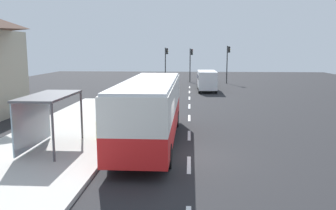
# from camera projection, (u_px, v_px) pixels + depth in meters

# --- Properties ---
(ground_plane) EXTENTS (56.00, 92.00, 0.04)m
(ground_plane) POSITION_uv_depth(u_px,v_px,m) (186.00, 107.00, 29.32)
(ground_plane) COLOR #262628
(sidewalk_platform) EXTENTS (6.20, 30.00, 0.18)m
(sidewalk_platform) POSITION_uv_depth(u_px,v_px,m) (58.00, 141.00, 17.86)
(sidewalk_platform) COLOR beige
(sidewalk_platform) RESTS_ON ground
(lane_stripe_seg_1) EXTENTS (0.16, 2.20, 0.01)m
(lane_stripe_seg_1) POSITION_uv_depth(u_px,v_px,m) (189.00, 165.00, 14.51)
(lane_stripe_seg_1) COLOR silver
(lane_stripe_seg_1) RESTS_ON ground
(lane_stripe_seg_2) EXTENTS (0.16, 2.20, 0.01)m
(lane_stripe_seg_2) POSITION_uv_depth(u_px,v_px,m) (189.00, 135.00, 19.44)
(lane_stripe_seg_2) COLOR silver
(lane_stripe_seg_2) RESTS_ON ground
(lane_stripe_seg_3) EXTENTS (0.16, 2.20, 0.01)m
(lane_stripe_seg_3) POSITION_uv_depth(u_px,v_px,m) (189.00, 118.00, 24.37)
(lane_stripe_seg_3) COLOR silver
(lane_stripe_seg_3) RESTS_ON ground
(lane_stripe_seg_4) EXTENTS (0.16, 2.20, 0.01)m
(lane_stripe_seg_4) POSITION_uv_depth(u_px,v_px,m) (189.00, 106.00, 29.30)
(lane_stripe_seg_4) COLOR silver
(lane_stripe_seg_4) RESTS_ON ground
(lane_stripe_seg_5) EXTENTS (0.16, 2.20, 0.01)m
(lane_stripe_seg_5) POSITION_uv_depth(u_px,v_px,m) (189.00, 98.00, 34.23)
(lane_stripe_seg_5) COLOR silver
(lane_stripe_seg_5) RESTS_ON ground
(lane_stripe_seg_6) EXTENTS (0.16, 2.20, 0.01)m
(lane_stripe_seg_6) POSITION_uv_depth(u_px,v_px,m) (189.00, 92.00, 39.16)
(lane_stripe_seg_6) COLOR silver
(lane_stripe_seg_6) RESTS_ON ground
(lane_stripe_seg_7) EXTENTS (0.16, 2.20, 0.01)m
(lane_stripe_seg_7) POSITION_uv_depth(u_px,v_px,m) (189.00, 87.00, 44.09)
(lane_stripe_seg_7) COLOR silver
(lane_stripe_seg_7) RESTS_ON ground
(bus) EXTENTS (2.58, 11.02, 3.21)m
(bus) POSITION_uv_depth(u_px,v_px,m) (150.00, 107.00, 17.56)
(bus) COLOR red
(bus) RESTS_ON ground
(white_van) EXTENTS (2.07, 5.22, 2.30)m
(white_van) POSITION_uv_depth(u_px,v_px,m) (207.00, 79.00, 39.64)
(white_van) COLOR white
(white_van) RESTS_ON ground
(sedan_near) EXTENTS (1.89, 4.42, 1.52)m
(sedan_near) POSITION_uv_depth(u_px,v_px,m) (204.00, 77.00, 50.16)
(sedan_near) COLOR navy
(sedan_near) RESTS_ON ground
(sedan_far) EXTENTS (1.95, 4.45, 1.52)m
(sedan_far) POSITION_uv_depth(u_px,v_px,m) (206.00, 81.00, 44.19)
(sedan_far) COLOR #195933
(sedan_far) RESTS_ON ground
(recycling_bin_yellow) EXTENTS (0.52, 0.52, 0.95)m
(recycling_bin_yellow) POSITION_uv_depth(u_px,v_px,m) (101.00, 130.00, 17.78)
(recycling_bin_yellow) COLOR yellow
(recycling_bin_yellow) RESTS_ON sidewalk_platform
(recycling_bin_blue) EXTENTS (0.52, 0.52, 0.95)m
(recycling_bin_blue) POSITION_uv_depth(u_px,v_px,m) (105.00, 127.00, 18.47)
(recycling_bin_blue) COLOR blue
(recycling_bin_blue) RESTS_ON sidewalk_platform
(recycling_bin_orange) EXTENTS (0.52, 0.52, 0.95)m
(recycling_bin_orange) POSITION_uv_depth(u_px,v_px,m) (108.00, 125.00, 19.16)
(recycling_bin_orange) COLOR orange
(recycling_bin_orange) RESTS_ON sidewalk_platform
(recycling_bin_red) EXTENTS (0.52, 0.52, 0.95)m
(recycling_bin_red) POSITION_uv_depth(u_px,v_px,m) (110.00, 122.00, 19.85)
(recycling_bin_red) COLOR red
(recycling_bin_red) RESTS_ON sidewalk_platform
(traffic_light_near_side) EXTENTS (0.49, 0.28, 5.18)m
(traffic_light_near_side) POSITION_uv_depth(u_px,v_px,m) (228.00, 59.00, 48.42)
(traffic_light_near_side) COLOR #2D2D2D
(traffic_light_near_side) RESTS_ON ground
(traffic_light_far_side) EXTENTS (0.49, 0.28, 4.94)m
(traffic_light_far_side) POSITION_uv_depth(u_px,v_px,m) (166.00, 59.00, 49.75)
(traffic_light_far_side) COLOR #2D2D2D
(traffic_light_far_side) RESTS_ON ground
(traffic_light_median) EXTENTS (0.49, 0.28, 4.83)m
(traffic_light_median) POSITION_uv_depth(u_px,v_px,m) (191.00, 60.00, 50.33)
(traffic_light_median) COLOR #2D2D2D
(traffic_light_median) RESTS_ON ground
(bus_shelter) EXTENTS (1.80, 4.00, 2.50)m
(bus_shelter) POSITION_uv_depth(u_px,v_px,m) (43.00, 107.00, 16.02)
(bus_shelter) COLOR #4C4C51
(bus_shelter) RESTS_ON sidewalk_platform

